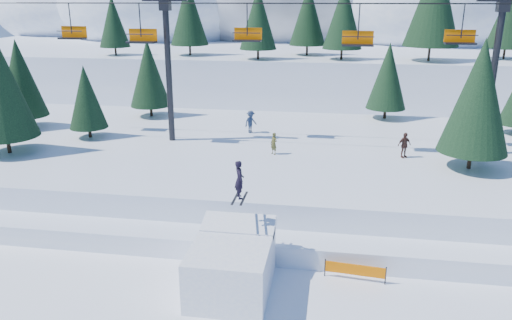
# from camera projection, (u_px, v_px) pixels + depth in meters

# --- Properties ---
(mid_shelf) EXTENTS (70.00, 22.00, 2.50)m
(mid_shelf) POSITION_uv_depth(u_px,v_px,m) (292.00, 162.00, 36.42)
(mid_shelf) COLOR white
(mid_shelf) RESTS_ON ground
(berm) EXTENTS (70.00, 6.00, 1.10)m
(berm) POSITION_uv_depth(u_px,v_px,m) (275.00, 230.00, 27.25)
(berm) COLOR white
(berm) RESTS_ON ground
(mountain_ridge) EXTENTS (119.00, 60.00, 26.46)m
(mountain_ridge) POSITION_uv_depth(u_px,v_px,m) (292.00, 16.00, 86.54)
(mountain_ridge) COLOR white
(mountain_ridge) RESTS_ON ground
(jump_kicker) EXTENTS (3.45, 4.70, 5.71)m
(jump_kicker) POSITION_uv_depth(u_px,v_px,m) (232.00, 265.00, 22.29)
(jump_kicker) COLOR white
(jump_kicker) RESTS_ON ground
(chairlift) EXTENTS (46.00, 3.21, 10.28)m
(chairlift) POSITION_uv_depth(u_px,v_px,m) (317.00, 49.00, 33.73)
(chairlift) COLOR black
(chairlift) RESTS_ON mid_shelf
(conifer_stand) EXTENTS (64.08, 18.49, 9.28)m
(conifer_stand) POSITION_uv_depth(u_px,v_px,m) (342.00, 84.00, 34.63)
(conifer_stand) COLOR black
(conifer_stand) RESTS_ON mid_shelf
(distant_skiers) EXTENTS (16.93, 6.31, 1.77)m
(distant_skiers) POSITION_uv_depth(u_px,v_px,m) (326.00, 131.00, 36.61)
(distant_skiers) COLOR #293752
(distant_skiers) RESTS_ON mid_shelf
(banner_near) EXTENTS (2.84, 0.35, 0.90)m
(banner_near) POSITION_uv_depth(u_px,v_px,m) (355.00, 270.00, 23.30)
(banner_near) COLOR black
(banner_near) RESTS_ON ground
(banner_far) EXTENTS (2.85, 0.25, 0.90)m
(banner_far) POSITION_uv_depth(u_px,v_px,m) (463.00, 270.00, 23.30)
(banner_far) COLOR black
(banner_far) RESTS_ON ground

